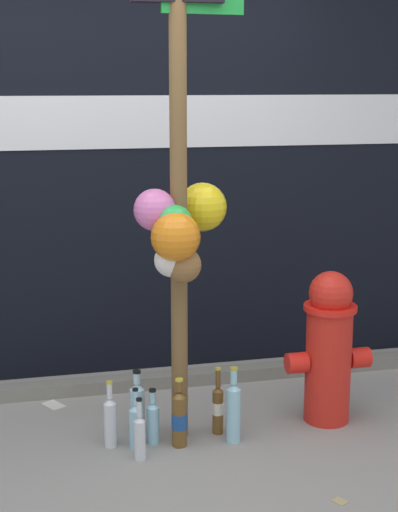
{
  "coord_description": "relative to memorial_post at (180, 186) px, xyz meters",
  "views": [
    {
      "loc": [
        -0.53,
        -3.25,
        1.85
      ],
      "look_at": [
        0.31,
        0.46,
        0.98
      ],
      "focal_mm": 53.85,
      "sensor_mm": 36.0,
      "label": 1
    }
  ],
  "objects": [
    {
      "name": "building_wall",
      "position": [
        -0.21,
        1.13,
        0.64
      ],
      "size": [
        10.0,
        0.21,
        3.95
      ],
      "color": "black",
      "rests_on": "ground_plane"
    },
    {
      "name": "memorial_post",
      "position": [
        0.0,
        0.0,
        0.0
      ],
      "size": [
        0.56,
        0.53,
        2.57
      ],
      "color": "brown",
      "rests_on": "ground_plane"
    },
    {
      "name": "bottle_7",
      "position": [
        0.26,
        -0.1,
        -1.17
      ],
      "size": [
        0.08,
        0.08,
        0.41
      ],
      "color": "#93CCE0",
      "rests_on": "ground_plane"
    },
    {
      "name": "litter_2",
      "position": [
        0.57,
        -0.78,
        -1.34
      ],
      "size": [
        0.08,
        0.08,
        0.01
      ],
      "primitive_type": "cube",
      "rotation": [
        0.0,
        0.0,
        2.09
      ],
      "color": "tan",
      "rests_on": "ground_plane"
    },
    {
      "name": "ground_plane",
      "position": [
        -0.21,
        -0.43,
        -1.34
      ],
      "size": [
        14.0,
        14.0,
        0.0
      ],
      "primitive_type": "plane",
      "color": "gray"
    },
    {
      "name": "bottle_3",
      "position": [
        -0.25,
        -0.19,
        -1.21
      ],
      "size": [
        0.06,
        0.06,
        0.32
      ],
      "color": "silver",
      "rests_on": "ground_plane"
    },
    {
      "name": "bottle_6",
      "position": [
        -0.25,
        -0.06,
        -1.21
      ],
      "size": [
        0.07,
        0.07,
        0.32
      ],
      "color": "#93CCE0",
      "rests_on": "ground_plane"
    },
    {
      "name": "fire_hydrant",
      "position": [
        0.83,
        0.04,
        -0.91
      ],
      "size": [
        0.48,
        0.29,
        0.85
      ],
      "color": "red",
      "rests_on": "ground_plane"
    },
    {
      "name": "curb_strip",
      "position": [
        -0.21,
        0.72,
        -1.3
      ],
      "size": [
        8.0,
        0.12,
        0.08
      ],
      "primitive_type": "cube",
      "color": "slate",
      "rests_on": "ground_plane"
    },
    {
      "name": "litter_3",
      "position": [
        1.13,
        0.54,
        -1.34
      ],
      "size": [
        0.05,
        0.12,
        0.01
      ],
      "primitive_type": "cube",
      "rotation": [
        0.0,
        0.0,
        1.5
      ],
      "color": "tan",
      "rests_on": "ground_plane"
    },
    {
      "name": "bottle_2",
      "position": [
        -0.38,
        -0.01,
        -1.2
      ],
      "size": [
        0.07,
        0.07,
        0.36
      ],
      "color": "silver",
      "rests_on": "ground_plane"
    },
    {
      "name": "bottle_0",
      "position": [
        0.2,
        0.01,
        -1.19
      ],
      "size": [
        0.06,
        0.06,
        0.37
      ],
      "color": "brown",
      "rests_on": "ground_plane"
    },
    {
      "name": "litter_1",
      "position": [
        -0.64,
        0.57,
        -1.34
      ],
      "size": [
        0.14,
        0.16,
        0.01
      ],
      "primitive_type": "cube",
      "rotation": [
        0.0,
        0.0,
        2.11
      ],
      "color": "silver",
      "rests_on": "ground_plane"
    },
    {
      "name": "bottle_5",
      "position": [
        -0.16,
        -0.03,
        -1.22
      ],
      "size": [
        0.07,
        0.07,
        0.3
      ],
      "color": "#93CCE0",
      "rests_on": "ground_plane"
    },
    {
      "name": "bottle_1",
      "position": [
        -0.03,
        -0.09,
        -1.19
      ],
      "size": [
        0.08,
        0.08,
        0.37
      ],
      "color": "brown",
      "rests_on": "ground_plane"
    },
    {
      "name": "bottle_4",
      "position": [
        -0.22,
        0.12,
        -1.19
      ],
      "size": [
        0.08,
        0.08,
        0.35
      ],
      "color": "#B2DBEA",
      "rests_on": "ground_plane"
    }
  ]
}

